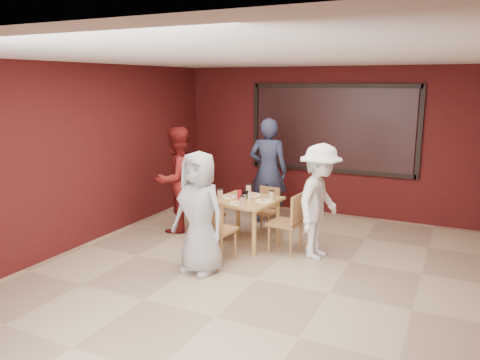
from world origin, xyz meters
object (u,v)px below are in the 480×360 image
at_px(diner_right, 320,202).
at_px(dining_table, 246,204).
at_px(chair_left, 207,212).
at_px(diner_left, 177,180).
at_px(chair_back, 267,207).
at_px(diner_front, 199,213).
at_px(chair_front, 214,227).
at_px(diner_back, 268,171).
at_px(chair_right, 290,220).

bearing_deg(diner_right, dining_table, 93.45).
distance_m(chair_left, diner_left, 0.82).
bearing_deg(diner_right, chair_back, 62.36).
bearing_deg(diner_left, chair_back, 128.14).
relative_size(dining_table, diner_front, 0.62).
relative_size(dining_table, diner_right, 0.61).
bearing_deg(chair_front, diner_back, 91.92).
bearing_deg(chair_left, diner_back, 67.38).
bearing_deg(chair_front, dining_table, 85.24).
xyz_separation_m(chair_left, diner_back, (0.53, 1.27, 0.51)).
bearing_deg(diner_left, dining_table, 101.24).
bearing_deg(dining_table, chair_back, 83.84).
bearing_deg(dining_table, chair_right, -4.08).
relative_size(diner_left, diner_right, 1.07).
bearing_deg(chair_right, dining_table, 175.92).
relative_size(chair_left, diner_left, 0.43).
distance_m(chair_left, diner_right, 1.91).
distance_m(chair_right, diner_front, 1.50).
distance_m(diner_back, diner_left, 1.65).
height_order(diner_front, diner_back, diner_back).
relative_size(chair_right, diner_right, 0.55).
distance_m(chair_front, diner_front, 0.48).
bearing_deg(diner_left, chair_right, 101.69).
distance_m(chair_back, diner_front, 1.98).
bearing_deg(diner_left, diner_right, 102.91).
relative_size(dining_table, diner_back, 0.54).
relative_size(chair_front, chair_right, 1.02).
bearing_deg(chair_left, chair_front, -54.80).
distance_m(diner_left, diner_right, 2.54).
bearing_deg(diner_back, diner_front, 79.88).
height_order(chair_front, chair_left, chair_front).
relative_size(chair_back, chair_right, 0.85).
distance_m(chair_right, diner_left, 2.14).
xyz_separation_m(chair_right, diner_right, (0.44, 0.02, 0.32)).
height_order(diner_front, diner_right, diner_right).
height_order(chair_right, diner_front, diner_front).
bearing_deg(chair_left, chair_right, -1.36).
height_order(dining_table, diner_left, diner_left).
relative_size(chair_back, diner_left, 0.43).
bearing_deg(diner_back, chair_front, 80.49).
height_order(chair_back, diner_left, diner_left).
xyz_separation_m(chair_back, diner_back, (-0.22, 0.57, 0.51)).
xyz_separation_m(dining_table, diner_back, (-0.14, 1.25, 0.30)).
bearing_deg(diner_back, diner_right, 124.51).
height_order(chair_back, chair_right, chair_right).
height_order(chair_front, chair_back, chair_front).
relative_size(diner_front, diner_right, 0.99).
bearing_deg(diner_right, diner_back, 51.18).
height_order(chair_back, diner_right, diner_right).
bearing_deg(chair_left, diner_front, -64.50).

